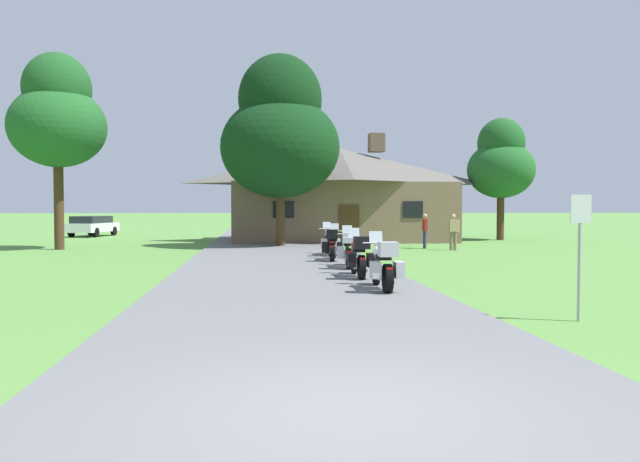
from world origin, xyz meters
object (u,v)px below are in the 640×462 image
(tree_left_near, at_px, (58,116))
(motorcycle_red_farthest_in_row, at_px, (329,241))
(tree_right_of_lodge, at_px, (501,162))
(motorcycle_silver_third_in_row, at_px, (348,250))
(motorcycle_red_second_in_row, at_px, (359,257))
(motorcycle_orange_fourth_in_row, at_px, (333,245))
(parked_white_suv_far_left, at_px, (93,225))
(metal_signpost_roadside, at_px, (580,241))
(motorcycle_white_nearest_to_camera, at_px, (384,266))
(tree_by_lodge_front, at_px, (280,133))
(bystander_red_shirt_near_lodge, at_px, (425,229))
(bystander_tan_shirt_beside_signpost, at_px, (453,230))

(tree_left_near, bearing_deg, motorcycle_red_farthest_in_row, -24.96)
(tree_left_near, relative_size, tree_right_of_lodge, 1.23)
(tree_left_near, bearing_deg, motorcycle_silver_third_in_row, -42.08)
(motorcycle_red_farthest_in_row, bearing_deg, motorcycle_red_second_in_row, -90.64)
(motorcycle_orange_fourth_in_row, distance_m, parked_white_suv_far_left, 26.09)
(motorcycle_orange_fourth_in_row, distance_m, tree_right_of_lodge, 19.29)
(metal_signpost_roadside, bearing_deg, motorcycle_red_farthest_in_row, 99.86)
(motorcycle_white_nearest_to_camera, distance_m, motorcycle_red_farthest_in_row, 10.56)
(metal_signpost_roadside, xyz_separation_m, tree_by_lodge_front, (-4.18, 20.98, 4.30))
(tree_right_of_lodge, bearing_deg, tree_by_lodge_front, -158.18)
(tree_left_near, bearing_deg, motorcycle_orange_fourth_in_row, -34.24)
(motorcycle_silver_third_in_row, height_order, bystander_red_shirt_near_lodge, bystander_red_shirt_near_lodge)
(motorcycle_orange_fourth_in_row, distance_m, bystander_tan_shirt_beside_signpost, 8.39)
(metal_signpost_roadside, distance_m, tree_by_lodge_front, 21.82)
(motorcycle_orange_fourth_in_row, height_order, tree_by_lodge_front, tree_by_lodge_front)
(motorcycle_red_second_in_row, height_order, parked_white_suv_far_left, parked_white_suv_far_left)
(tree_left_near, height_order, tree_by_lodge_front, tree_by_lodge_front)
(motorcycle_red_second_in_row, distance_m, tree_right_of_lodge, 23.68)
(motorcycle_red_second_in_row, bearing_deg, motorcycle_silver_third_in_row, 88.54)
(motorcycle_white_nearest_to_camera, relative_size, tree_by_lodge_front, 0.22)
(bystander_red_shirt_near_lodge, bearing_deg, bystander_tan_shirt_beside_signpost, -135.10)
(motorcycle_red_second_in_row, height_order, bystander_tan_shirt_beside_signpost, bystander_tan_shirt_beside_signpost)
(motorcycle_red_farthest_in_row, relative_size, tree_right_of_lodge, 0.28)
(motorcycle_white_nearest_to_camera, xyz_separation_m, motorcycle_red_second_in_row, (-0.13, 2.61, 0.00))
(motorcycle_red_farthest_in_row, height_order, bystander_tan_shirt_beside_signpost, bystander_tan_shirt_beside_signpost)
(bystander_red_shirt_near_lodge, xyz_separation_m, metal_signpost_roadside, (-2.62, -18.98, 0.42))
(bystander_red_shirt_near_lodge, distance_m, tree_left_near, 17.95)
(motorcycle_red_second_in_row, distance_m, motorcycle_red_farthest_in_row, 7.96)
(motorcycle_orange_fourth_in_row, bearing_deg, parked_white_suv_far_left, 132.22)
(bystander_red_shirt_near_lodge, distance_m, metal_signpost_roadside, 19.17)
(motorcycle_red_second_in_row, xyz_separation_m, motorcycle_orange_fourth_in_row, (-0.01, 5.49, 0.00))
(tree_right_of_lodge, bearing_deg, parked_white_suv_far_left, 163.61)
(motorcycle_silver_third_in_row, xyz_separation_m, bystander_red_shirt_near_lodge, (5.16, 9.77, 0.32))
(motorcycle_red_second_in_row, distance_m, tree_left_near, 18.83)
(motorcycle_silver_third_in_row, relative_size, tree_left_near, 0.23)
(motorcycle_white_nearest_to_camera, distance_m, motorcycle_orange_fourth_in_row, 8.10)
(motorcycle_red_farthest_in_row, distance_m, parked_white_suv_far_left, 24.13)
(bystander_red_shirt_near_lodge, relative_size, metal_signpost_roadside, 0.78)
(metal_signpost_roadside, bearing_deg, bystander_red_shirt_near_lodge, 82.13)
(metal_signpost_roadside, relative_size, tree_right_of_lodge, 0.29)
(motorcycle_red_farthest_in_row, relative_size, bystander_red_shirt_near_lodge, 1.25)
(bystander_red_shirt_near_lodge, xyz_separation_m, tree_by_lodge_front, (-6.81, 2.00, 4.72))
(motorcycle_red_farthest_in_row, xyz_separation_m, tree_left_near, (-12.00, 5.59, 5.58))
(tree_right_of_lodge, height_order, tree_by_lodge_front, tree_by_lodge_front)
(motorcycle_silver_third_in_row, bearing_deg, bystander_tan_shirt_beside_signpost, 60.18)
(tree_right_of_lodge, bearing_deg, motorcycle_white_nearest_to_camera, -117.93)
(motorcycle_white_nearest_to_camera, bearing_deg, metal_signpost_roadside, -55.63)
(metal_signpost_roadside, bearing_deg, tree_by_lodge_front, 101.27)
(motorcycle_silver_third_in_row, xyz_separation_m, tree_right_of_lodge, (11.95, 17.21, 4.11))
(tree_left_near, bearing_deg, motorcycle_red_second_in_row, -48.84)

